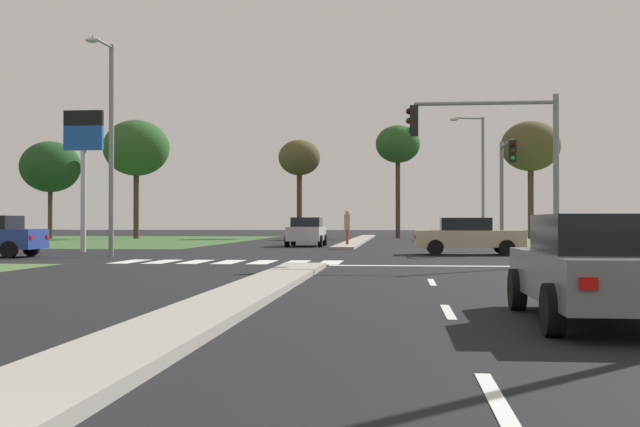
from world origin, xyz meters
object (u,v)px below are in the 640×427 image
Objects in this scene: treeline_fifth at (531,147)px; fuel_price_totem at (83,148)px; street_lamp_second at (110,137)px; treeline_second at (136,148)px; traffic_signal_near_right at (499,147)px; pedestrian_at_median at (347,223)px; car_beige_near at (468,236)px; treeline_third at (299,159)px; traffic_signal_far_right at (506,174)px; treeline_near at (50,167)px; car_silver_third at (307,232)px; treeline_fourth at (398,145)px; car_grey_second at (604,267)px; street_lamp_third at (480,171)px.

fuel_price_totem is at bearing -128.56° from treeline_fifth.
treeline_second reaches higher than street_lamp_second.
traffic_signal_near_right is at bearing -57.58° from treeline_second.
street_lamp_second is at bearing 45.43° from pedestrian_at_median.
car_beige_near is at bearing 107.58° from pedestrian_at_median.
treeline_third is (2.93, 36.81, 1.98)m from street_lamp_second.
pedestrian_at_median is 0.23× the size of treeline_third.
pedestrian_at_median is 24.76m from treeline_third.
treeline_near is at bearing 142.44° from traffic_signal_far_right.
car_beige_near is at bearing 13.45° from street_lamp_second.
fuel_price_totem is (-17.07, 1.41, 3.91)m from car_beige_near.
treeline_fourth is at bearing -102.83° from car_silver_third.
fuel_price_totem is at bearing -174.15° from traffic_signal_far_right.
fuel_price_totem is 32.63m from treeline_third.
treeline_fourth is at bearing 8.47° from treeline_second.
treeline_fifth is at bearing 51.44° from fuel_price_totem.
fuel_price_totem is (-11.42, -8.50, 3.41)m from pedestrian_at_median.
street_lamp_second reaches higher than fuel_price_totem.
fuel_price_totem is 0.69× the size of treeline_fourth.
car_beige_near is at bearing 91.52° from traffic_signal_near_right.
car_beige_near is 38.89m from treeline_second.
treeline_third is at bearing 14.23° from treeline_near.
treeline_second is 31.92m from treeline_fifth.
treeline_near is (-30.71, 28.48, 4.98)m from car_beige_near.
pedestrian_at_median is (-5.54, 32.54, 0.52)m from car_grey_second.
car_silver_third is 0.45× the size of treeline_fourth.
pedestrian_at_median is at bearing -120.63° from treeline_fifth.
traffic_signal_near_right is at bearing -100.42° from treeline_fifth.
treeline_fourth reaches higher than street_lamp_third.
fuel_price_totem is (-9.09, -9.40, 3.87)m from car_silver_third.
treeline_near is 0.82× the size of treeline_fifth.
street_lamp_third is at bearing 173.06° from car_beige_near.
treeline_second is at bearing 103.82° from fuel_price_totem.
traffic_signal_far_right is 0.66× the size of treeline_near.
car_beige_near is at bearing -71.53° from treeline_third.
car_beige_near is 21.95m from street_lamp_third.
treeline_third is (-11.39, 41.83, 2.98)m from traffic_signal_near_right.
treeline_second is at bearing 134.50° from traffic_signal_far_right.
treeline_third is at bearing 177.27° from treeline_fifth.
car_grey_second is at bearing -54.02° from street_lamp_second.
car_grey_second is 26.22m from traffic_signal_far_right.
pedestrian_at_median is 0.20× the size of treeline_fifth.
fuel_price_totem reaches higher than car_silver_third.
car_grey_second is 0.47× the size of treeline_second.
traffic_signal_near_right is at bearing -74.77° from treeline_third.
treeline_second reaches higher than treeline_third.
car_silver_third is 0.82× the size of traffic_signal_far_right.
pedestrian_at_median is at bearing 99.66° from car_grey_second.
treeline_near is at bearing -132.85° from car_beige_near.
treeline_third reaches higher than car_beige_near.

